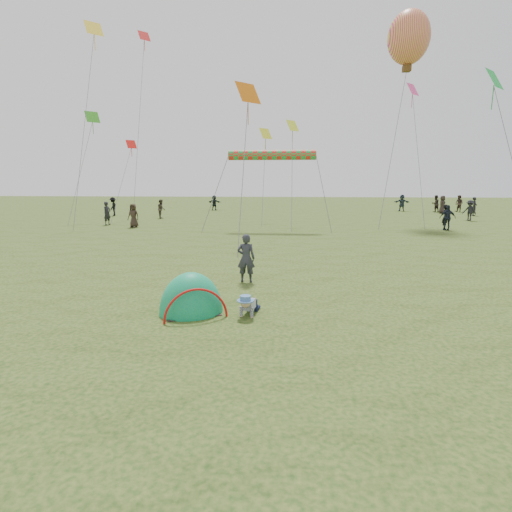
# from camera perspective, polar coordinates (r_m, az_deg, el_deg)

# --- Properties ---
(ground) EXTENTS (140.00, 140.00, 0.00)m
(ground) POSITION_cam_1_polar(r_m,az_deg,el_deg) (9.31, -7.59, -9.76)
(ground) COLOR #16350F
(crawling_toddler) EXTENTS (0.67, 0.84, 0.57)m
(crawling_toddler) POSITION_cam_1_polar(r_m,az_deg,el_deg) (9.78, -1.13, -6.88)
(crawling_toddler) COLOR black
(crawling_toddler) RESTS_ON ground
(popup_tent) EXTENTS (1.99, 1.85, 2.05)m
(popup_tent) POSITION_cam_1_polar(r_m,az_deg,el_deg) (10.19, -9.21, -7.96)
(popup_tent) COLOR #007A68
(popup_tent) RESTS_ON ground
(standing_adult) EXTENTS (0.59, 0.40, 1.57)m
(standing_adult) POSITION_cam_1_polar(r_m,az_deg,el_deg) (12.79, -1.43, -0.32)
(standing_adult) COLOR #2C2C35
(standing_adult) RESTS_ON ground
(crowd_person_0) EXTENTS (0.60, 0.72, 1.70)m
(crowd_person_0) POSITION_cam_1_polar(r_m,az_deg,el_deg) (31.25, -20.49, 5.73)
(crowd_person_0) COLOR black
(crowd_person_0) RESTS_ON ground
(crowd_person_1) EXTENTS (0.86, 0.95, 1.61)m
(crowd_person_1) POSITION_cam_1_polar(r_m,az_deg,el_deg) (35.51, -13.37, 6.57)
(crowd_person_1) COLOR #3F372C
(crowd_person_1) RESTS_ON ground
(crowd_person_3) EXTENTS (0.77, 1.17, 1.70)m
(crowd_person_3) POSITION_cam_1_polar(r_m,az_deg,el_deg) (39.15, -19.74, 6.67)
(crowd_person_3) COLOR black
(crowd_person_3) RESTS_ON ground
(crowd_person_4) EXTENTS (0.87, 0.63, 1.64)m
(crowd_person_4) POSITION_cam_1_polar(r_m,az_deg,el_deg) (29.07, -17.11, 5.54)
(crowd_person_4) COLOR #31241D
(crowd_person_4) RESTS_ON ground
(crowd_person_5) EXTENTS (1.56, 0.84, 1.61)m
(crowd_person_5) POSITION_cam_1_polar(r_m,az_deg,el_deg) (44.08, -5.98, 7.58)
(crowd_person_5) COLOR black
(crowd_person_5) RESTS_ON ground
(crowd_person_6) EXTENTS (0.56, 0.70, 1.66)m
(crowd_person_6) POSITION_cam_1_polar(r_m,az_deg,el_deg) (29.40, 25.45, 5.04)
(crowd_person_6) COLOR black
(crowd_person_6) RESTS_ON ground
(crowd_person_7) EXTENTS (1.02, 0.91, 1.72)m
(crowd_person_7) POSITION_cam_1_polar(r_m,az_deg,el_deg) (45.10, 24.25, 6.83)
(crowd_person_7) COLOR black
(crowd_person_7) RESTS_ON ground
(crowd_person_9) EXTENTS (1.15, 1.22, 1.66)m
(crowd_person_9) POSITION_cam_1_polar(r_m,az_deg,el_deg) (36.71, 28.21, 5.76)
(crowd_person_9) COLOR black
(crowd_person_9) RESTS_ON ground
(crowd_person_10) EXTENTS (0.98, 1.01, 1.75)m
(crowd_person_10) POSITION_cam_1_polar(r_m,az_deg,el_deg) (43.38, 25.06, 6.67)
(crowd_person_10) COLOR #2D2421
(crowd_person_10) RESTS_ON ground
(crowd_person_11) EXTENTS (1.66, 0.65, 1.75)m
(crowd_person_11) POSITION_cam_1_polar(r_m,az_deg,el_deg) (45.22, 20.11, 7.15)
(crowd_person_11) COLOR #2B3946
(crowd_person_11) RESTS_ON ground
(crowd_person_12) EXTENTS (0.72, 0.74, 1.71)m
(crowd_person_12) POSITION_cam_1_polar(r_m,az_deg,el_deg) (41.98, 28.73, 6.23)
(crowd_person_12) COLOR black
(crowd_person_12) RESTS_ON ground
(crowd_person_13) EXTENTS (0.97, 1.04, 1.72)m
(crowd_person_13) POSITION_cam_1_polar(r_m,az_deg,el_deg) (46.26, 27.02, 6.69)
(crowd_person_13) COLOR #3F2E2A
(crowd_person_13) RESTS_ON ground
(crowd_person_14) EXTENTS (1.02, 0.58, 1.65)m
(crowd_person_14) POSITION_cam_1_polar(r_m,az_deg,el_deg) (28.99, 25.69, 4.95)
(crowd_person_14) COLOR #1D2331
(crowd_person_14) RESTS_ON ground
(balloon_kite) EXTENTS (2.99, 2.99, 4.19)m
(balloon_kite) POSITION_cam_1_polar(r_m,az_deg,el_deg) (34.60, 20.96, 26.78)
(balloon_kite) COLOR yellow
(rainbow_tube_kite) EXTENTS (5.64, 0.64, 0.64)m
(rainbow_tube_kite) POSITION_cam_1_polar(r_m,az_deg,el_deg) (26.55, 2.30, 14.22)
(rainbow_tube_kite) COLOR red
(diamond_kite_0) EXTENTS (1.07, 1.07, 0.87)m
(diamond_kite_0) POSITION_cam_1_polar(r_m,az_deg,el_deg) (41.49, -15.70, 28.02)
(diamond_kite_0) COLOR red
(diamond_kite_1) EXTENTS (1.33, 1.33, 1.09)m
(diamond_kite_1) POSITION_cam_1_polar(r_m,az_deg,el_deg) (22.10, -1.15, 22.29)
(diamond_kite_1) COLOR #CC5E06
(diamond_kite_2) EXTENTS (1.06, 1.06, 0.86)m
(diamond_kite_2) POSITION_cam_1_polar(r_m,az_deg,el_deg) (33.43, 1.39, 17.09)
(diamond_kite_2) COLOR yellow
(diamond_kite_3) EXTENTS (1.12, 1.12, 0.91)m
(diamond_kite_3) POSITION_cam_1_polar(r_m,az_deg,el_deg) (36.22, -22.35, 17.90)
(diamond_kite_3) COLOR #2F8F18
(diamond_kite_5) EXTENTS (1.13, 1.13, 0.92)m
(diamond_kite_5) POSITION_cam_1_polar(r_m,az_deg,el_deg) (34.55, 21.49, 21.29)
(diamond_kite_5) COLOR #F74191
(diamond_kite_6) EXTENTS (0.87, 0.87, 0.71)m
(diamond_kite_6) POSITION_cam_1_polar(r_m,az_deg,el_deg) (36.65, -17.40, 15.00)
(diamond_kite_6) COLOR red
(diamond_kite_7) EXTENTS (1.24, 1.24, 1.01)m
(diamond_kite_7) POSITION_cam_1_polar(r_m,az_deg,el_deg) (34.26, -22.17, 27.91)
(diamond_kite_7) COLOR yellow
(diamond_kite_8) EXTENTS (0.99, 0.99, 0.81)m
(diamond_kite_8) POSITION_cam_1_polar(r_m,az_deg,el_deg) (30.74, 5.23, 18.06)
(diamond_kite_8) COLOR yellow
(diamond_kite_9) EXTENTS (1.15, 1.15, 0.94)m
(diamond_kite_9) POSITION_cam_1_polar(r_m,az_deg,el_deg) (22.92, 30.93, 20.89)
(diamond_kite_9) COLOR green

